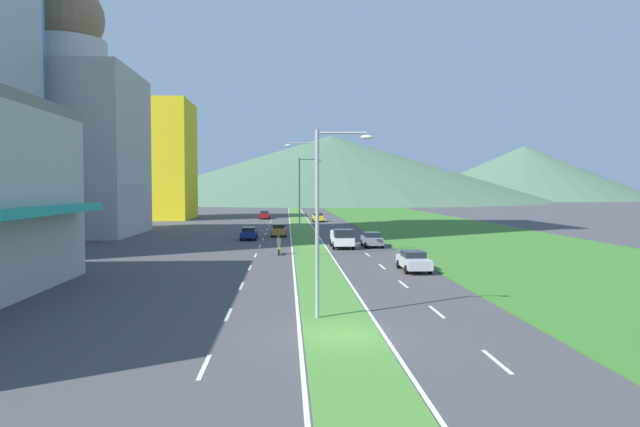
{
  "coord_description": "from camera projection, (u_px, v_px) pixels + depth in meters",
  "views": [
    {
      "loc": [
        -2.27,
        -23.35,
        6.12
      ],
      "look_at": [
        0.77,
        29.2,
        3.76
      ],
      "focal_mm": 32.36,
      "sensor_mm": 36.0,
      "label": 1
    }
  ],
  "objects": [
    {
      "name": "ground_plane",
      "position": [
        342.0,
        336.0,
        23.7
      ],
      "size": [
        600.0,
        600.0,
        0.0
      ],
      "primitive_type": "plane",
      "color": "#424244"
    },
    {
      "name": "grass_median",
      "position": [
        302.0,
        230.0,
        83.54
      ],
      "size": [
        3.2,
        240.0,
        0.06
      ],
      "primitive_type": "cube",
      "color": "#477F33",
      "rests_on": "ground_plane"
    },
    {
      "name": "grass_verge_right",
      "position": [
        442.0,
        229.0,
        84.73
      ],
      "size": [
        24.0,
        240.0,
        0.06
      ],
      "primitive_type": "cube",
      "color": "#387028",
      "rests_on": "ground_plane"
    },
    {
      "name": "lane_dash_left_2",
      "position": [
        204.0,
        367.0,
        19.67
      ],
      "size": [
        0.16,
        2.8,
        0.01
      ],
      "primitive_type": "cube",
      "color": "silver",
      "rests_on": "ground_plane"
    },
    {
      "name": "lane_dash_left_3",
      "position": [
        228.0,
        314.0,
        27.78
      ],
      "size": [
        0.16,
        2.8,
        0.01
      ],
      "primitive_type": "cube",
      "color": "silver",
      "rests_on": "ground_plane"
    },
    {
      "name": "lane_dash_left_4",
      "position": [
        242.0,
        286.0,
        35.89
      ],
      "size": [
        0.16,
        2.8,
        0.01
      ],
      "primitive_type": "cube",
      "color": "silver",
      "rests_on": "ground_plane"
    },
    {
      "name": "lane_dash_left_5",
      "position": [
        250.0,
        268.0,
        44.0
      ],
      "size": [
        0.16,
        2.8,
        0.01
      ],
      "primitive_type": "cube",
      "color": "silver",
      "rests_on": "ground_plane"
    },
    {
      "name": "lane_dash_left_6",
      "position": [
        256.0,
        255.0,
        52.1
      ],
      "size": [
        0.16,
        2.8,
        0.01
      ],
      "primitive_type": "cube",
      "color": "silver",
      "rests_on": "ground_plane"
    },
    {
      "name": "lane_dash_left_7",
      "position": [
        260.0,
        246.0,
        60.21
      ],
      "size": [
        0.16,
        2.8,
        0.01
      ],
      "primitive_type": "cube",
      "color": "silver",
      "rests_on": "ground_plane"
    },
    {
      "name": "lane_dash_left_8",
      "position": [
        263.0,
        239.0,
        68.32
      ],
      "size": [
        0.16,
        2.8,
        0.01
      ],
      "primitive_type": "cube",
      "color": "silver",
      "rests_on": "ground_plane"
    },
    {
      "name": "lane_dash_left_9",
      "position": [
        265.0,
        234.0,
        76.43
      ],
      "size": [
        0.16,
        2.8,
        0.01
      ],
      "primitive_type": "cube",
      "color": "silver",
      "rests_on": "ground_plane"
    },
    {
      "name": "lane_dash_left_10",
      "position": [
        267.0,
        229.0,
        84.53
      ],
      "size": [
        0.16,
        2.8,
        0.01
      ],
      "primitive_type": "cube",
      "color": "silver",
      "rests_on": "ground_plane"
    },
    {
      "name": "lane_dash_left_11",
      "position": [
        269.0,
        226.0,
        92.64
      ],
      "size": [
        0.16,
        2.8,
        0.01
      ],
      "primitive_type": "cube",
      "color": "silver",
      "rests_on": "ground_plane"
    },
    {
      "name": "lane_dash_left_12",
      "position": [
        271.0,
        223.0,
        100.75
      ],
      "size": [
        0.16,
        2.8,
        0.01
      ],
      "primitive_type": "cube",
      "color": "silver",
      "rests_on": "ground_plane"
    },
    {
      "name": "lane_dash_left_13",
      "position": [
        272.0,
        220.0,
        108.86
      ],
      "size": [
        0.16,
        2.8,
        0.01
      ],
      "primitive_type": "cube",
      "color": "silver",
      "rests_on": "ground_plane"
    },
    {
      "name": "lane_dash_right_2",
      "position": [
        497.0,
        361.0,
        20.26
      ],
      "size": [
        0.16,
        2.8,
        0.01
      ],
      "primitive_type": "cube",
      "color": "silver",
      "rests_on": "ground_plane"
    },
    {
      "name": "lane_dash_right_3",
      "position": [
        437.0,
        312.0,
        28.37
      ],
      "size": [
        0.16,
        2.8,
        0.01
      ],
      "primitive_type": "cube",
      "color": "silver",
      "rests_on": "ground_plane"
    },
    {
      "name": "lane_dash_right_4",
      "position": [
        403.0,
        284.0,
        36.48
      ],
      "size": [
        0.16,
        2.8,
        0.01
      ],
      "primitive_type": "cube",
      "color": "silver",
      "rests_on": "ground_plane"
    },
    {
      "name": "lane_dash_right_5",
      "position": [
        382.0,
        267.0,
        44.59
      ],
      "size": [
        0.16,
        2.8,
        0.01
      ],
      "primitive_type": "cube",
      "color": "silver",
      "rests_on": "ground_plane"
    },
    {
      "name": "lane_dash_right_6",
      "position": [
        367.0,
        255.0,
        52.69
      ],
      "size": [
        0.16,
        2.8,
        0.01
      ],
      "primitive_type": "cube",
      "color": "silver",
      "rests_on": "ground_plane"
    },
    {
      "name": "lane_dash_right_7",
      "position": [
        357.0,
        246.0,
        60.8
      ],
      "size": [
        0.16,
        2.8,
        0.01
      ],
      "primitive_type": "cube",
      "color": "silver",
      "rests_on": "ground_plane"
    },
    {
      "name": "lane_dash_right_8",
      "position": [
        348.0,
        239.0,
        68.91
      ],
      "size": [
        0.16,
        2.8,
        0.01
      ],
      "primitive_type": "cube",
      "color": "silver",
      "rests_on": "ground_plane"
    },
    {
      "name": "lane_dash_right_9",
      "position": [
        342.0,
        233.0,
        77.02
      ],
      "size": [
        0.16,
        2.8,
        0.01
      ],
      "primitive_type": "cube",
      "color": "silver",
      "rests_on": "ground_plane"
    },
    {
      "name": "lane_dash_right_10",
      "position": [
        337.0,
        229.0,
        85.12
      ],
      "size": [
        0.16,
        2.8,
        0.01
      ],
      "primitive_type": "cube",
      "color": "silver",
      "rests_on": "ground_plane"
    },
    {
      "name": "lane_dash_right_11",
      "position": [
        332.0,
        225.0,
        93.23
      ],
      "size": [
        0.16,
        2.8,
        0.01
      ],
      "primitive_type": "cube",
      "color": "silver",
      "rests_on": "ground_plane"
    },
    {
      "name": "lane_dash_right_12",
      "position": [
        329.0,
        222.0,
        101.34
      ],
      "size": [
        0.16,
        2.8,
        0.01
      ],
      "primitive_type": "cube",
      "color": "silver",
      "rests_on": "ground_plane"
    },
    {
      "name": "lane_dash_right_13",
      "position": [
        326.0,
        220.0,
        109.45
      ],
      "size": [
        0.16,
        2.8,
        0.01
      ],
      "primitive_type": "cube",
      "color": "silver",
      "rests_on": "ground_plane"
    },
    {
      "name": "edge_line_median_left",
      "position": [
        290.0,
        230.0,
        83.44
      ],
      "size": [
        0.16,
        240.0,
        0.01
      ],
      "primitive_type": "cube",
      "color": "silver",
      "rests_on": "ground_plane"
    },
    {
      "name": "edge_line_median_right",
      "position": [
        314.0,
        230.0,
        83.64
      ],
      "size": [
        0.16,
        240.0,
        0.01
      ],
      "primitive_type": "cube",
      "color": "silver",
      "rests_on": "ground_plane"
    },
    {
      "name": "domed_building",
      "position": [
        68.0,
        133.0,
        74.09
      ],
      "size": [
        17.1,
        17.1,
        32.46
      ],
      "color": "#B7B2A8",
      "rests_on": "ground_plane"
    },
    {
      "name": "midrise_colored",
      "position": [
        152.0,
        160.0,
        112.66
      ],
      "size": [
        15.46,
        15.46,
        22.88
      ],
      "primitive_type": "cube",
      "color": "yellow",
      "rests_on": "ground_plane"
    },
    {
      "name": "hill_far_left",
      "position": [
        47.0,
        176.0,
        276.56
      ],
      "size": [
        204.38,
        204.38,
        23.45
      ],
      "primitive_type": "cone",
      "color": "#516B56",
      "rests_on": "ground_plane"
    },
    {
      "name": "hill_far_center",
      "position": [
        331.0,
        168.0,
        271.37
      ],
      "size": [
        198.01,
        198.01,
        30.62
      ],
      "primitive_type": "cone",
      "color": "#47664C",
      "rests_on": "ground_plane"
    },
    {
      "name": "hill_far_right",
      "position": [
        524.0,
        173.0,
        306.15
      ],
      "size": [
        129.45,
        129.45,
        28.23
      ],
      "primitive_type": "cone",
      "color": "#47664C",
      "rests_on": "ground_plane"
    },
    {
      "name": "street_lamp_near",
      "position": [
        323.0,
        211.0,
        26.65
      ],
      "size": [
        2.64,
        0.4,
        8.79
      ],
      "color": "#99999E",
      "rests_on": "ground_plane"
    },
    {
      "name": "street_lamp_mid",
      "position": [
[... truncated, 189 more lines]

